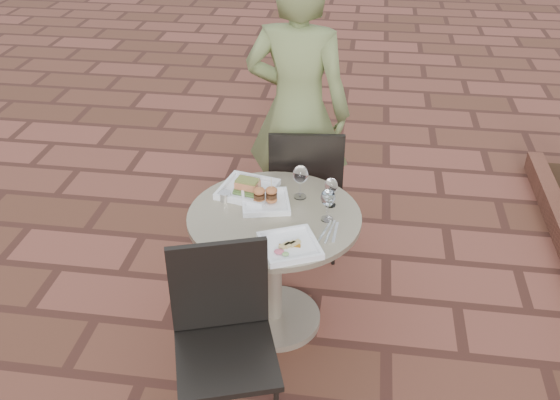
# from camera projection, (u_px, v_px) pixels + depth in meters

# --- Properties ---
(ground) EXTENTS (60.00, 60.00, 0.00)m
(ground) POSITION_uv_depth(u_px,v_px,m) (317.00, 292.00, 3.81)
(ground) COLOR brown
(ground) RESTS_ON ground
(cafe_table) EXTENTS (0.90, 0.90, 0.73)m
(cafe_table) POSITION_uv_depth(u_px,v_px,m) (274.00, 253.00, 3.34)
(cafe_table) COLOR gray
(cafe_table) RESTS_ON ground
(chair_far) EXTENTS (0.48, 0.48, 0.93)m
(chair_far) POSITION_uv_depth(u_px,v_px,m) (306.00, 183.00, 3.84)
(chair_far) COLOR black
(chair_far) RESTS_ON ground
(chair_near) EXTENTS (0.56, 0.56, 0.93)m
(chair_near) POSITION_uv_depth(u_px,v_px,m) (223.00, 326.00, 2.77)
(chair_near) COLOR black
(chair_near) RESTS_ON ground
(diner) EXTENTS (0.72, 0.52, 1.82)m
(diner) POSITION_uv_depth(u_px,v_px,m) (298.00, 112.00, 3.86)
(diner) COLOR olive
(diner) RESTS_ON ground
(plate_salmon) EXTENTS (0.34, 0.34, 0.08)m
(plate_salmon) POSITION_uv_depth(u_px,v_px,m) (248.00, 189.00, 3.39)
(plate_salmon) COLOR white
(plate_salmon) RESTS_ON cafe_table
(plate_sliders) EXTENTS (0.30, 0.30, 0.16)m
(plate_sliders) POSITION_uv_depth(u_px,v_px,m) (265.00, 199.00, 3.28)
(plate_sliders) COLOR white
(plate_sliders) RESTS_ON cafe_table
(plate_tuna) EXTENTS (0.35, 0.35, 0.03)m
(plate_tuna) POSITION_uv_depth(u_px,v_px,m) (290.00, 246.00, 2.95)
(plate_tuna) COLOR white
(plate_tuna) RESTS_ON cafe_table
(wine_glass_right) EXTENTS (0.08, 0.08, 0.18)m
(wine_glass_right) POSITION_uv_depth(u_px,v_px,m) (328.00, 198.00, 3.11)
(wine_glass_right) COLOR white
(wine_glass_right) RESTS_ON cafe_table
(wine_glass_mid) EXTENTS (0.08, 0.08, 0.19)m
(wine_glass_mid) POSITION_uv_depth(u_px,v_px,m) (300.00, 175.00, 3.28)
(wine_glass_mid) COLOR white
(wine_glass_mid) RESTS_ON cafe_table
(wine_glass_far) EXTENTS (0.07, 0.07, 0.16)m
(wine_glass_far) POSITION_uv_depth(u_px,v_px,m) (331.00, 186.00, 3.23)
(wine_glass_far) COLOR white
(wine_glass_far) RESTS_ON cafe_table
(steel_ramekin) EXTENTS (0.07, 0.07, 0.05)m
(steel_ramekin) POSITION_uv_depth(u_px,v_px,m) (225.00, 196.00, 3.32)
(steel_ramekin) COLOR silver
(steel_ramekin) RESTS_ON cafe_table
(cutlery_set) EXTENTS (0.12, 0.22, 0.00)m
(cutlery_set) POSITION_uv_depth(u_px,v_px,m) (330.00, 232.00, 3.07)
(cutlery_set) COLOR silver
(cutlery_set) RESTS_ON cafe_table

